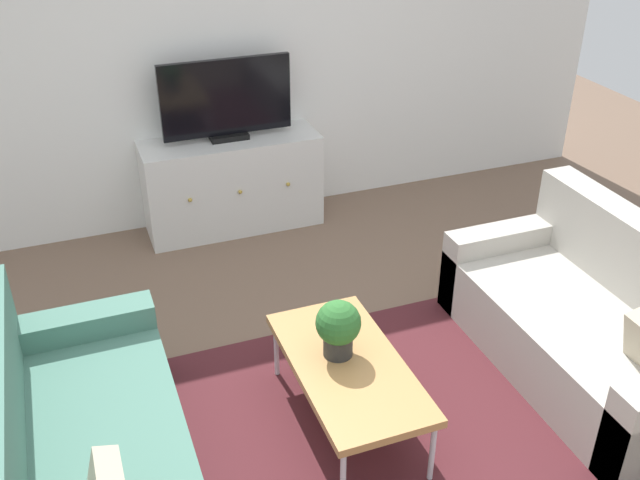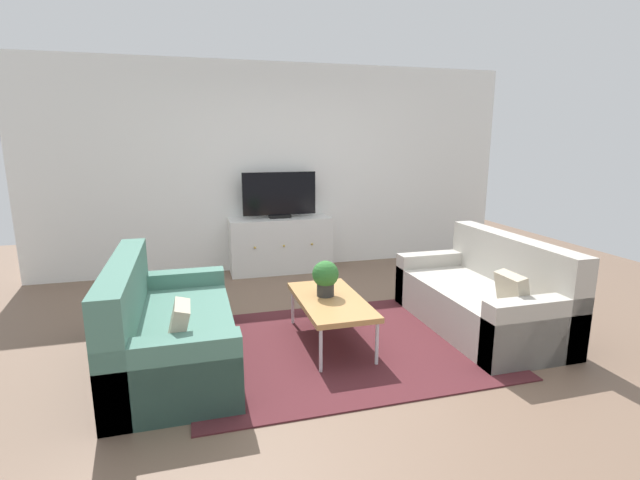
% 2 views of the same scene
% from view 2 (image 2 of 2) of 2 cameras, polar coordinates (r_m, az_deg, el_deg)
% --- Properties ---
extents(ground_plane, '(10.00, 10.00, 0.00)m').
position_cam_2_polar(ground_plane, '(4.22, 1.97, -12.06)').
color(ground_plane, brown).
extents(wall_back, '(6.40, 0.12, 2.70)m').
position_cam_2_polar(wall_back, '(6.33, -5.00, 8.75)').
color(wall_back, white).
rests_on(wall_back, ground_plane).
extents(area_rug, '(2.50, 1.90, 0.01)m').
position_cam_2_polar(area_rug, '(4.09, 2.62, -12.81)').
color(area_rug, '#4C1E23').
rests_on(area_rug, ground_plane).
extents(couch_left_side, '(0.88, 1.70, 0.86)m').
position_cam_2_polar(couch_left_side, '(3.86, -18.74, -10.69)').
color(couch_left_side, '#4C7A6B').
rests_on(couch_left_side, ground_plane).
extents(couch_right_side, '(0.88, 1.70, 0.86)m').
position_cam_2_polar(couch_right_side, '(4.65, 19.71, -6.78)').
color(couch_right_side, '#B2ADA3').
rests_on(couch_right_side, ground_plane).
extents(coffee_table, '(0.53, 1.07, 0.41)m').
position_cam_2_polar(coffee_table, '(4.02, 1.31, -7.58)').
color(coffee_table, '#B7844C').
rests_on(coffee_table, ground_plane).
extents(potted_plant, '(0.23, 0.23, 0.31)m').
position_cam_2_polar(potted_plant, '(4.02, 0.67, -4.50)').
color(potted_plant, '#2D2D2D').
rests_on(potted_plant, coffee_table).
extents(tv_console, '(1.33, 0.47, 0.72)m').
position_cam_2_polar(tv_console, '(6.19, -4.86, -0.59)').
color(tv_console, silver).
rests_on(tv_console, ground_plane).
extents(flat_screen_tv, '(0.96, 0.16, 0.60)m').
position_cam_2_polar(flat_screen_tv, '(6.10, -5.01, 5.49)').
color(flat_screen_tv, black).
rests_on(flat_screen_tv, tv_console).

